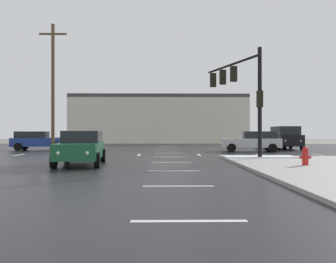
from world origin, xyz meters
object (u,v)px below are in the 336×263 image
at_px(traffic_signal_mast, 240,86).
at_px(utility_pole_far, 53,85).
at_px(fire_hydrant, 305,156).
at_px(sedan_silver, 253,141).
at_px(sedan_green, 81,147).
at_px(sedan_tan, 77,139).
at_px(suv_black, 285,137).
at_px(sedan_blue, 38,140).
at_px(sedan_grey, 269,139).

relative_size(traffic_signal_mast, utility_pole_far, 0.60).
bearing_deg(utility_pole_far, fire_hydrant, -43.39).
xyz_separation_m(traffic_signal_mast, sedan_silver, (2.48, 6.70, -3.48)).
bearing_deg(traffic_signal_mast, utility_pole_far, 41.47).
distance_m(sedan_green, sedan_silver, 15.67).
bearing_deg(utility_pole_far, sedan_silver, -3.94).
height_order(traffic_signal_mast, utility_pole_far, utility_pole_far).
bearing_deg(sedan_green, sedan_tan, -170.82).
bearing_deg(sedan_green, suv_black, 131.02).
height_order(sedan_green, suv_black, suv_black).
height_order(fire_hydrant, sedan_blue, sedan_blue).
bearing_deg(sedan_silver, suv_black, -128.33).
bearing_deg(sedan_green, sedan_blue, -158.52).
bearing_deg(suv_black, sedan_green, -40.93).
bearing_deg(sedan_tan, sedan_green, 97.43).
xyz_separation_m(traffic_signal_mast, sedan_grey, (5.98, 14.23, -3.48)).
height_order(traffic_signal_mast, sedan_silver, traffic_signal_mast).
xyz_separation_m(sedan_grey, suv_black, (0.34, -3.68, 0.24)).
bearing_deg(sedan_grey, sedan_silver, -27.56).
distance_m(traffic_signal_mast, sedan_tan, 19.22).
height_order(fire_hydrant, suv_black, suv_black).
relative_size(sedan_blue, suv_black, 0.94).
distance_m(sedan_tan, suv_black, 19.54).
distance_m(traffic_signal_mast, sedan_silver, 7.95).
height_order(suv_black, utility_pole_far, utility_pole_far).
height_order(sedan_blue, utility_pole_far, utility_pole_far).
bearing_deg(sedan_blue, suv_black, -0.47).
distance_m(sedan_tan, utility_pole_far, 7.50).
bearing_deg(suv_black, fire_hydrant, -12.79).
height_order(sedan_silver, sedan_grey, same).
bearing_deg(fire_hydrant, sedan_tan, 125.61).
height_order(sedan_green, utility_pole_far, utility_pole_far).
height_order(sedan_tan, sedan_grey, same).
bearing_deg(traffic_signal_mast, sedan_tan, 24.75).
relative_size(traffic_signal_mast, sedan_grey, 1.34).
bearing_deg(fire_hydrant, sedan_silver, 85.40).
distance_m(sedan_blue, utility_pole_far, 4.90).
bearing_deg(sedan_blue, sedan_grey, 9.33).
relative_size(sedan_green, utility_pole_far, 0.45).
distance_m(sedan_tan, sedan_green, 18.88).
height_order(sedan_silver, suv_black, suv_black).
bearing_deg(sedan_green, sedan_grey, 137.85).
xyz_separation_m(sedan_blue, suv_black, (21.36, 1.63, 0.24)).
distance_m(traffic_signal_mast, sedan_blue, 17.83).
relative_size(fire_hydrant, utility_pole_far, 0.08).
bearing_deg(sedan_grey, suv_black, 2.70).
bearing_deg(suv_black, sedan_silver, -41.58).
bearing_deg(utility_pole_far, sedan_blue, 144.49).
bearing_deg(traffic_signal_mast, sedan_green, 99.92).
height_order(fire_hydrant, sedan_silver, sedan_silver).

